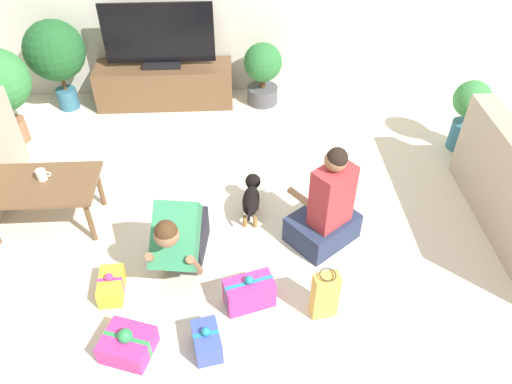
{
  "coord_description": "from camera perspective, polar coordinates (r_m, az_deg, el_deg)",
  "views": [
    {
      "loc": [
        -0.02,
        -2.82,
        3.02
      ],
      "look_at": [
        0.13,
        0.15,
        0.45
      ],
      "focal_mm": 35.0,
      "sensor_mm": 36.0,
      "label": 1
    }
  ],
  "objects": [
    {
      "name": "ground_plane",
      "position": [
        4.13,
        -1.77,
        -6.17
      ],
      "size": [
        16.0,
        16.0,
        0.0
      ],
      "primitive_type": "plane",
      "color": "beige"
    },
    {
      "name": "dog",
      "position": [
        4.27,
        -0.52,
        -0.51
      ],
      "size": [
        0.19,
        0.54,
        0.3
      ],
      "rotation": [
        0.0,
        0.0,
        3.01
      ],
      "color": "black",
      "rests_on": "ground_plane"
    },
    {
      "name": "potted_plant_back_left",
      "position": [
        5.92,
        -21.98,
        14.56
      ],
      "size": [
        0.64,
        0.64,
        1.02
      ],
      "color": "#336B84",
      "rests_on": "ground_plane"
    },
    {
      "name": "person_kneeling",
      "position": [
        3.79,
        -8.66,
        -5.14
      ],
      "size": [
        0.42,
        0.8,
        0.76
      ],
      "rotation": [
        0.0,
        0.0,
        -0.14
      ],
      "color": "#23232D",
      "rests_on": "ground_plane"
    },
    {
      "name": "gift_box_b",
      "position": [
        3.57,
        -14.46,
        -16.49
      ],
      "size": [
        0.4,
        0.37,
        0.23
      ],
      "rotation": [
        0.0,
        0.0,
        -0.33
      ],
      "color": "#CC3389",
      "rests_on": "ground_plane"
    },
    {
      "name": "tv",
      "position": [
        5.67,
        -11.02,
        16.81
      ],
      "size": [
        1.18,
        0.2,
        0.7
      ],
      "color": "black",
      "rests_on": "tv_console"
    },
    {
      "name": "coffee_table",
      "position": [
        4.42,
        -23.3,
        0.39
      ],
      "size": [
        0.91,
        0.56,
        0.44
      ],
      "color": "brown",
      "rests_on": "ground_plane"
    },
    {
      "name": "tv_console",
      "position": [
        5.91,
        -10.34,
        11.99
      ],
      "size": [
        1.52,
        0.45,
        0.46
      ],
      "color": "brown",
      "rests_on": "ground_plane"
    },
    {
      "name": "potted_plant_corner_right",
      "position": [
        5.35,
        23.2,
        8.73
      ],
      "size": [
        0.36,
        0.36,
        0.74
      ],
      "color": "#336B84",
      "rests_on": "ground_plane"
    },
    {
      "name": "person_sitting",
      "position": [
        3.99,
        8.08,
        -2.09
      ],
      "size": [
        0.66,
        0.63,
        0.95
      ],
      "rotation": [
        0.0,
        0.0,
        3.79
      ],
      "color": "#283351",
      "rests_on": "ground_plane"
    },
    {
      "name": "gift_bag_a",
      "position": [
        3.58,
        7.88,
        -11.57
      ],
      "size": [
        0.19,
        0.14,
        0.43
      ],
      "rotation": [
        0.0,
        0.0,
        0.18
      ],
      "color": "#E5B74C",
      "rests_on": "ground_plane"
    },
    {
      "name": "gift_box_c",
      "position": [
        3.67,
        -0.78,
        -11.43
      ],
      "size": [
        0.39,
        0.28,
        0.29
      ],
      "rotation": [
        0.0,
        0.0,
        0.28
      ],
      "color": "#CC3389",
      "rests_on": "ground_plane"
    },
    {
      "name": "mug",
      "position": [
        4.39,
        -23.29,
        1.82
      ],
      "size": [
        0.12,
        0.08,
        0.09
      ],
      "color": "silver",
      "rests_on": "coffee_table"
    },
    {
      "name": "gift_box_d",
      "position": [
        3.91,
        -16.2,
        -10.25
      ],
      "size": [
        0.19,
        0.31,
        0.21
      ],
      "rotation": [
        0.0,
        0.0,
        0.05
      ],
      "color": "yellow",
      "rests_on": "ground_plane"
    },
    {
      "name": "gift_box_a",
      "position": [
        3.49,
        -5.64,
        -16.6
      ],
      "size": [
        0.22,
        0.3,
        0.23
      ],
      "rotation": [
        0.0,
        0.0,
        0.2
      ],
      "color": "#3D51BC",
      "rests_on": "ground_plane"
    },
    {
      "name": "potted_plant_back_right",
      "position": [
        5.74,
        0.78,
        13.76
      ],
      "size": [
        0.43,
        0.43,
        0.72
      ],
      "color": "#4C4C51",
      "rests_on": "ground_plane"
    }
  ]
}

